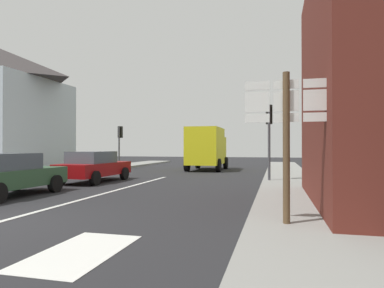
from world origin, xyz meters
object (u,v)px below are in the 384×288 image
at_px(sedan_far, 94,166).
at_px(traffic_light_far_left, 120,137).
at_px(traffic_light_near_right, 269,125).
at_px(sedan_near, 6,174).
at_px(route_sign_post, 286,131).
at_px(delivery_truck, 207,147).

relative_size(sedan_far, traffic_light_far_left, 1.30).
relative_size(sedan_far, traffic_light_near_right, 1.16).
relative_size(sedan_near, sedan_far, 0.99).
bearing_deg(route_sign_post, sedan_near, 165.11).
xyz_separation_m(sedan_near, delivery_truck, (3.97, 14.44, 0.89)).
relative_size(delivery_truck, route_sign_post, 1.56).
height_order(sedan_near, delivery_truck, delivery_truck).
bearing_deg(traffic_light_near_right, sedan_near, -141.70).
bearing_deg(traffic_light_far_left, route_sign_post, -54.59).
xyz_separation_m(sedan_far, delivery_truck, (3.63, 9.38, 0.89)).
bearing_deg(traffic_light_far_left, sedan_far, -70.96).
distance_m(traffic_light_near_right, traffic_light_far_left, 13.71).
distance_m(delivery_truck, route_sign_post, 17.60).
relative_size(sedan_near, traffic_light_near_right, 1.15).
relative_size(traffic_light_near_right, traffic_light_far_left, 1.12).
bearing_deg(sedan_far, traffic_light_near_right, 11.56).
xyz_separation_m(sedan_near, sedan_far, (0.34, 5.06, 0.00)).
height_order(delivery_truck, traffic_light_near_right, traffic_light_near_right).
bearing_deg(traffic_light_far_left, sedan_near, -78.71).
relative_size(route_sign_post, traffic_light_far_left, 0.97).
relative_size(route_sign_post, traffic_light_near_right, 0.87).
bearing_deg(traffic_light_near_right, delivery_truck, 120.67).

